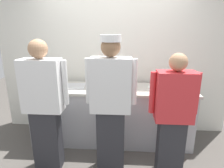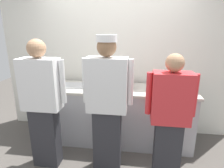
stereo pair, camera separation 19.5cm
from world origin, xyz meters
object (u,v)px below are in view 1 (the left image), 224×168
at_px(ramekin_yellow_sauce, 51,85).
at_px(squeeze_bottle_primary, 96,81).
at_px(chef_near_left, 44,105).
at_px(chef_center, 111,103).
at_px(plate_stack_front, 155,88).
at_px(sheet_tray, 70,86).
at_px(chef_far_right, 173,115).
at_px(plate_stack_rear, 171,87).
at_px(ramekin_red_sauce, 90,87).
at_px(mixing_bowl_steel, 120,84).
at_px(ramekin_green_sauce, 184,89).

bearing_deg(ramekin_yellow_sauce, squeeze_bottle_primary, 2.21).
distance_m(chef_near_left, chef_center, 0.84).
xyz_separation_m(plate_stack_front, squeeze_bottle_primary, (-0.94, 0.10, 0.06)).
distance_m(sheet_tray, squeeze_bottle_primary, 0.42).
distance_m(chef_near_left, squeeze_bottle_primary, 0.94).
distance_m(chef_far_right, squeeze_bottle_primary, 1.32).
bearing_deg(plate_stack_front, sheet_tray, 178.64).
height_order(plate_stack_rear, ramekin_red_sauce, plate_stack_rear).
xyz_separation_m(ramekin_yellow_sauce, ramekin_red_sauce, (0.66, -0.09, -0.00)).
xyz_separation_m(chef_near_left, plate_stack_rear, (1.71, 0.66, 0.06)).
distance_m(chef_far_right, plate_stack_rear, 0.70).
distance_m(chef_near_left, plate_stack_rear, 1.84).
relative_size(chef_near_left, chef_far_right, 1.09).
bearing_deg(mixing_bowl_steel, ramekin_red_sauce, -168.98).
height_order(plate_stack_rear, squeeze_bottle_primary, squeeze_bottle_primary).
height_order(mixing_bowl_steel, ramekin_yellow_sauce, mixing_bowl_steel).
bearing_deg(plate_stack_front, squeeze_bottle_primary, 174.00).
bearing_deg(plate_stack_front, ramekin_red_sauce, -179.08).
bearing_deg(squeeze_bottle_primary, ramekin_red_sauce, -124.14).
height_order(squeeze_bottle_primary, ramekin_green_sauce, squeeze_bottle_primary).
xyz_separation_m(plate_stack_rear, ramekin_green_sauce, (0.19, -0.04, -0.02)).
distance_m(ramekin_yellow_sauce, ramekin_green_sauce, 2.10).
height_order(chef_near_left, sheet_tray, chef_near_left).
height_order(chef_far_right, ramekin_red_sauce, chef_far_right).
distance_m(squeeze_bottle_primary, ramekin_green_sauce, 1.37).
distance_m(chef_center, plate_stack_rear, 1.08).
bearing_deg(plate_stack_rear, squeeze_bottle_primary, 175.26).
xyz_separation_m(mixing_bowl_steel, sheet_tray, (-0.81, -0.04, -0.04)).
relative_size(chef_far_right, squeeze_bottle_primary, 8.91).
relative_size(chef_far_right, plate_stack_rear, 8.08).
distance_m(squeeze_bottle_primary, ramekin_yellow_sauce, 0.74).
height_order(chef_center, plate_stack_rear, chef_center).
distance_m(mixing_bowl_steel, ramekin_yellow_sauce, 1.13).
xyz_separation_m(chef_near_left, ramekin_green_sauce, (1.90, 0.63, 0.05)).
relative_size(chef_center, plate_stack_front, 8.12).
xyz_separation_m(chef_far_right, ramekin_green_sauce, (0.30, 0.64, 0.13)).
bearing_deg(sheet_tray, plate_stack_front, -1.36).
height_order(sheet_tray, ramekin_red_sauce, ramekin_red_sauce).
distance_m(ramekin_red_sauce, ramekin_green_sauce, 1.44).
bearing_deg(chef_far_right, plate_stack_front, 100.26).
bearing_deg(ramekin_green_sauce, sheet_tray, 177.86).
relative_size(chef_near_left, ramekin_yellow_sauce, 16.36).
height_order(chef_near_left, plate_stack_rear, chef_near_left).
height_order(sheet_tray, ramekin_yellow_sauce, ramekin_yellow_sauce).
relative_size(plate_stack_rear, sheet_tray, 0.40).
height_order(plate_stack_front, plate_stack_rear, plate_stack_rear).
bearing_deg(ramekin_yellow_sauce, ramekin_red_sauce, -7.47).
relative_size(chef_center, sheet_tray, 3.63).
bearing_deg(chef_far_right, sheet_tray, 154.34).
bearing_deg(plate_stack_front, plate_stack_rear, 0.23).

